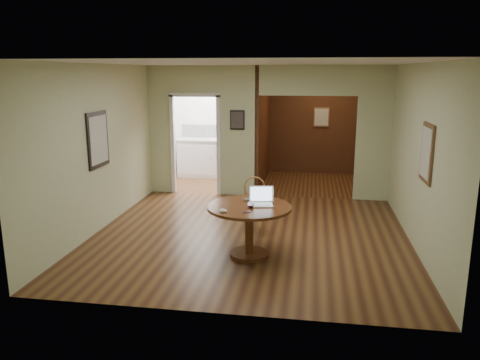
% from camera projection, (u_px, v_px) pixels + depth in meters
% --- Properties ---
extents(floor, '(5.00, 5.00, 0.00)m').
position_uv_depth(floor, '(250.00, 236.00, 7.50)').
color(floor, '#402012').
rests_on(floor, ground).
extents(room_shell, '(5.20, 7.50, 5.00)m').
position_uv_depth(room_shell, '(248.00, 131.00, 10.27)').
color(room_shell, white).
rests_on(room_shell, ground).
extents(dining_table, '(1.19, 1.19, 0.74)m').
position_uv_depth(dining_table, '(249.00, 219.00, 6.57)').
color(dining_table, brown).
rests_on(dining_table, ground).
extents(chair, '(0.42, 0.42, 0.91)m').
position_uv_depth(chair, '(254.00, 202.00, 7.60)').
color(chair, '#AF6D3E').
rests_on(chair, ground).
extents(open_laptop, '(0.39, 0.36, 0.25)m').
position_uv_depth(open_laptop, '(261.00, 200.00, 6.60)').
color(open_laptop, white).
rests_on(open_laptop, dining_table).
extents(closed_laptop, '(0.39, 0.34, 0.03)m').
position_uv_depth(closed_laptop, '(256.00, 200.00, 6.79)').
color(closed_laptop, '#B2B2B7').
rests_on(closed_laptop, dining_table).
extents(mouse, '(0.13, 0.08, 0.05)m').
position_uv_depth(mouse, '(223.00, 211.00, 6.22)').
color(mouse, white).
rests_on(mouse, dining_table).
extents(wine_glass, '(0.09, 0.09, 0.10)m').
position_uv_depth(wine_glass, '(251.00, 204.00, 6.42)').
color(wine_glass, white).
rests_on(wine_glass, dining_table).
extents(pen, '(0.11, 0.07, 0.01)m').
position_uv_depth(pen, '(247.00, 212.00, 6.21)').
color(pen, '#0C0C56').
rests_on(pen, dining_table).
extents(kitchen_cabinet, '(2.06, 0.60, 0.94)m').
position_uv_depth(kitchen_cabinet, '(219.00, 158.00, 11.64)').
color(kitchen_cabinet, white).
rests_on(kitchen_cabinet, ground).
extents(grocery_bag, '(0.37, 0.33, 0.32)m').
position_uv_depth(grocery_bag, '(235.00, 133.00, 11.44)').
color(grocery_bag, beige).
rests_on(grocery_bag, kitchen_cabinet).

